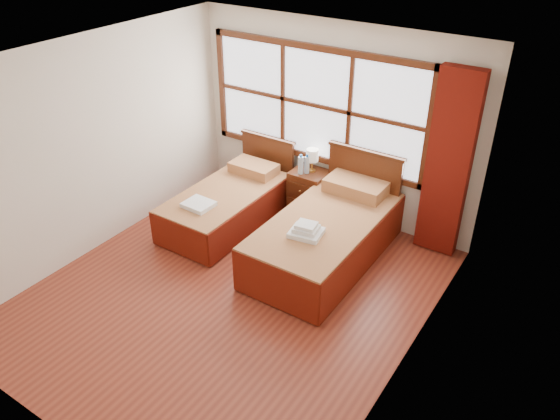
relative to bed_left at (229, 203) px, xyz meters
The scene contains 15 objects.
floor 1.57m from the bed_left, 51.06° to the right, with size 4.50×4.50×0.00m, color brown.
ceiling 2.78m from the bed_left, 51.06° to the right, with size 4.50×4.50×0.00m, color white.
wall_back 1.76m from the bed_left, 47.35° to the left, with size 4.00×4.00×0.00m, color silver.
wall_left 1.88m from the bed_left, 130.72° to the right, with size 4.50×4.50×0.00m, color silver.
wall_right 3.36m from the bed_left, 21.99° to the right, with size 4.50×4.50×0.00m, color silver.
window 1.74m from the bed_left, 54.66° to the left, with size 3.16×0.06×1.56m.
curtain 2.87m from the bed_left, 19.54° to the left, with size 0.50×0.16×2.30m, color #69130A.
bed_left is the anchor object (origin of this frame).
bed_right 1.52m from the bed_left, ahead, with size 1.12×2.17×1.09m.
nightstand 1.12m from the bed_left, 45.48° to the left, with size 0.48×0.47×0.64m.
towels_left 0.60m from the bed_left, 93.40° to the right, with size 0.36×0.32×0.06m.
towels_right 1.61m from the bed_left, 17.76° to the right, with size 0.40×0.36×0.15m.
lamp 1.29m from the bed_left, 46.37° to the left, with size 0.16×0.16×0.32m.
bottle_near 1.10m from the bed_left, 44.36° to the left, with size 0.07×0.07×0.28m.
bottle_far 1.17m from the bed_left, 44.45° to the left, with size 0.07×0.07×0.27m.
Camera 1 is at (3.10, -3.71, 3.97)m, focal length 35.00 mm.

